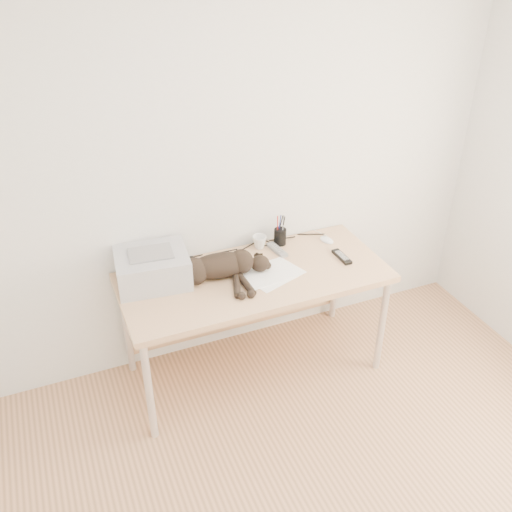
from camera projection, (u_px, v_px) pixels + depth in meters
name	position (u px, v px, depth m)	size (l,w,h in m)	color
wall_back	(231.00, 166.00, 3.38)	(3.50, 3.50, 0.00)	white
desk	(249.00, 286.00, 3.53)	(1.60, 0.70, 0.74)	tan
printer	(152.00, 267.00, 3.29)	(0.45, 0.39, 0.20)	#ADADB2
papers	(271.00, 274.00, 3.40)	(0.40, 0.33, 0.01)	white
cat	(216.00, 268.00, 3.33)	(0.72, 0.37, 0.17)	black
mug	(259.00, 242.00, 3.64)	(0.09, 0.09, 0.08)	white
pen_cup	(280.00, 236.00, 3.68)	(0.08, 0.08, 0.20)	black
remote_grey	(277.00, 250.00, 3.62)	(0.05, 0.18, 0.02)	gray
remote_black	(342.00, 257.00, 3.55)	(0.05, 0.17, 0.02)	black
mouse	(327.00, 238.00, 3.73)	(0.06, 0.11, 0.04)	white
cable_tangle	(236.00, 249.00, 3.64)	(1.36, 0.07, 0.01)	black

